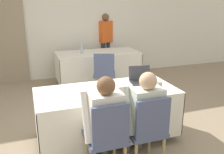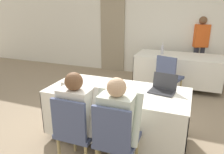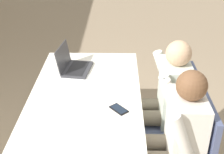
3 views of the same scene
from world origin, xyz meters
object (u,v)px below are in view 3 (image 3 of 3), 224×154
(chair_near_left, at_px, (186,154))
(person_checkered_shirt, at_px, (173,136))
(cell_phone, at_px, (119,109))
(laptop, at_px, (73,66))
(person_white_shirt, at_px, (164,98))
(chair_near_right, at_px, (175,114))

(chair_near_left, height_order, person_checkered_shirt, person_checkered_shirt)
(chair_near_left, xyz_separation_m, person_checkered_shirt, (-0.00, 0.10, 0.16))
(cell_phone, bearing_deg, person_checkered_shirt, -68.20)
(laptop, height_order, person_white_shirt, person_white_shirt)
(chair_near_right, bearing_deg, chair_near_left, 0.00)
(cell_phone, distance_m, chair_near_left, 0.57)
(chair_near_left, distance_m, chair_near_right, 0.49)
(laptop, bearing_deg, person_white_shirt, -105.10)
(laptop, height_order, person_checkered_shirt, person_checkered_shirt)
(chair_near_left, height_order, person_white_shirt, person_white_shirt)
(laptop, height_order, chair_near_right, laptop)
(laptop, bearing_deg, chair_near_left, -124.53)
(chair_near_left, xyz_separation_m, chair_near_right, (0.49, 0.00, 0.00))
(chair_near_left, relative_size, person_white_shirt, 0.78)
(chair_near_left, distance_m, person_checkered_shirt, 0.19)
(person_white_shirt, bearing_deg, chair_near_left, 12.10)
(person_checkered_shirt, bearing_deg, person_white_shirt, -180.00)
(chair_near_right, height_order, person_checkered_shirt, person_checkered_shirt)
(chair_near_left, xyz_separation_m, person_white_shirt, (0.49, 0.10, 0.16))
(chair_near_right, bearing_deg, cell_phone, -59.04)
(person_white_shirt, bearing_deg, cell_phone, -52.54)
(cell_phone, distance_m, chair_near_right, 0.61)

